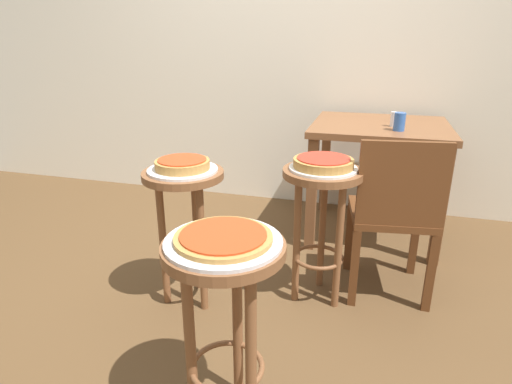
{
  "coord_description": "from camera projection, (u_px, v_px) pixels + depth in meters",
  "views": [
    {
      "loc": [
        0.65,
        -1.66,
        1.27
      ],
      "look_at": [
        0.16,
        0.06,
        0.62
      ],
      "focal_mm": 29.77,
      "sensor_mm": 36.0,
      "label": 1
    }
  ],
  "objects": [
    {
      "name": "back_wall",
      "position": [
        294.0,
        5.0,
        3.08
      ],
      "size": [
        6.0,
        0.1,
        3.0
      ],
      "primitive_type": "cube",
      "color": "silver",
      "rests_on": "ground_plane"
    },
    {
      "name": "condiment_shaker",
      "position": [
        394.0,
        119.0,
        2.59
      ],
      "size": [
        0.04,
        0.04,
        0.09
      ],
      "primitive_type": "cylinder",
      "color": "white",
      "rests_on": "dining_table"
    },
    {
      "name": "serving_plate_leftside",
      "position": [
        323.0,
        168.0,
        1.99
      ],
      "size": [
        0.32,
        0.32,
        0.01
      ],
      "primitive_type": "cylinder",
      "color": "silver",
      "rests_on": "stool_leftside"
    },
    {
      "name": "stool_middle",
      "position": [
        185.0,
        207.0,
        2.03
      ],
      "size": [
        0.38,
        0.38,
        0.69
      ],
      "color": "brown",
      "rests_on": "ground_plane"
    },
    {
      "name": "ground_plane",
      "position": [
        221.0,
        311.0,
        2.1
      ],
      "size": [
        6.0,
        6.0,
        0.0
      ],
      "primitive_type": "plane",
      "color": "brown"
    },
    {
      "name": "pizza_middle",
      "position": [
        182.0,
        164.0,
        1.95
      ],
      "size": [
        0.25,
        0.25,
        0.05
      ],
      "color": "#B78442",
      "rests_on": "serving_plate_middle"
    },
    {
      "name": "wooden_chair",
      "position": [
        394.0,
        212.0,
        2.08
      ],
      "size": [
        0.45,
        0.45,
        0.85
      ],
      "color": "#5B3319",
      "rests_on": "ground_plane"
    },
    {
      "name": "cup_near_edge",
      "position": [
        399.0,
        122.0,
        2.47
      ],
      "size": [
        0.07,
        0.07,
        0.11
      ],
      "primitive_type": "cylinder",
      "color": "#3360B2",
      "rests_on": "dining_table"
    },
    {
      "name": "stool_foreground",
      "position": [
        225.0,
        295.0,
        1.34
      ],
      "size": [
        0.38,
        0.38,
        0.69
      ],
      "color": "brown",
      "rests_on": "ground_plane"
    },
    {
      "name": "serving_plate_foreground",
      "position": [
        223.0,
        242.0,
        1.27
      ],
      "size": [
        0.36,
        0.36,
        0.01
      ],
      "primitive_type": "cylinder",
      "color": "silver",
      "rests_on": "stool_foreground"
    },
    {
      "name": "stool_leftside",
      "position": [
        321.0,
        205.0,
        2.05
      ],
      "size": [
        0.38,
        0.38,
        0.69
      ],
      "color": "brown",
      "rests_on": "ground_plane"
    },
    {
      "name": "dining_table",
      "position": [
        379.0,
        143.0,
        2.73
      ],
      "size": [
        0.84,
        0.78,
        0.76
      ],
      "color": "brown",
      "rests_on": "ground_plane"
    },
    {
      "name": "pizza_foreground",
      "position": [
        223.0,
        237.0,
        1.27
      ],
      "size": [
        0.3,
        0.3,
        0.02
      ],
      "color": "#B78442",
      "rests_on": "serving_plate_foreground"
    },
    {
      "name": "serving_plate_middle",
      "position": [
        183.0,
        170.0,
        1.96
      ],
      "size": [
        0.33,
        0.33,
        0.01
      ],
      "primitive_type": "cylinder",
      "color": "silver",
      "rests_on": "stool_middle"
    },
    {
      "name": "pizza_leftside",
      "position": [
        323.0,
        162.0,
        1.98
      ],
      "size": [
        0.28,
        0.28,
        0.05
      ],
      "color": "#B78442",
      "rests_on": "serving_plate_leftside"
    }
  ]
}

